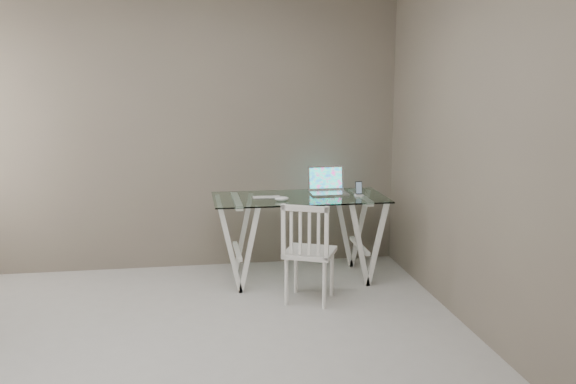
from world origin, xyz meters
TOP-DOWN VIEW (x-y plane):
  - room at (-0.06, 0.02)m, footprint 4.50×4.52m
  - desk at (0.99, 1.70)m, footprint 1.50×0.70m
  - chair at (0.94, 1.08)m, footprint 0.50×0.50m
  - laptop at (1.27, 1.85)m, footprint 0.33×0.27m
  - keyboard at (0.70, 1.70)m, footprint 0.25×0.11m
  - mouse at (0.81, 1.55)m, footprint 0.12×0.07m
  - phone_dock at (1.51, 1.66)m, footprint 0.07×0.07m

SIDE VIEW (x-z plane):
  - desk at x=0.99m, z-range 0.01..0.76m
  - chair at x=0.94m, z-range 0.04..0.87m
  - keyboard at x=0.70m, z-range 0.75..0.75m
  - mouse at x=0.81m, z-range 0.75..0.78m
  - phone_dock at x=1.51m, z-range 0.72..0.85m
  - laptop at x=1.27m, z-range 0.69..0.92m
  - room at x=-0.06m, z-range 0.36..3.07m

